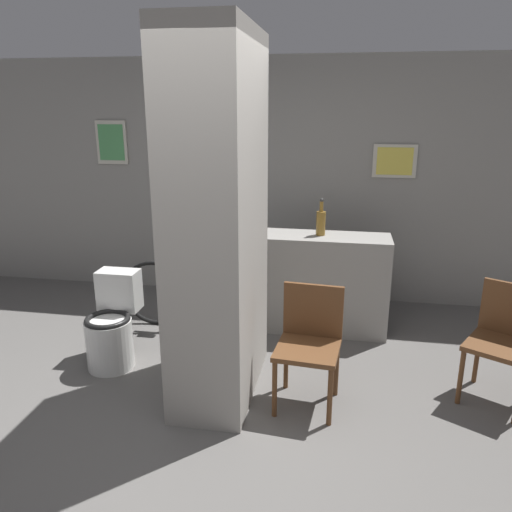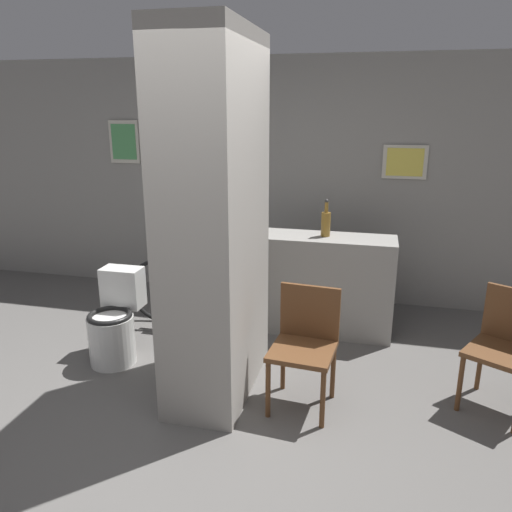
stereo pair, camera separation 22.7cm
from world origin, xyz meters
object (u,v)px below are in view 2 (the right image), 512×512
bottle_tall (326,223)px  chair_by_doorway (507,344)px  chair_near_pillar (305,341)px  toilet (115,324)px  bicycle (212,294)px

bottle_tall → chair_by_doorway: bearing=-35.5°
chair_near_pillar → chair_by_doorway: (1.39, 0.28, 0.00)m
bottle_tall → toilet: bearing=-148.7°
chair_by_doorway → bicycle: 2.57m
chair_near_pillar → bottle_tall: (-0.00, 1.28, 0.58)m
chair_near_pillar → bottle_tall: bearing=95.5°
toilet → bicycle: size_ratio=0.44×
chair_by_doorway → bicycle: (-2.45, 0.78, -0.14)m
bicycle → bottle_tall: bottle_tall is taller
toilet → bicycle: (0.60, 0.79, 0.02)m
chair_near_pillar → bicycle: size_ratio=0.50×
toilet → bottle_tall: bearing=31.3°
bottle_tall → bicycle: bearing=-168.6°
bottle_tall → chair_near_pillar: bearing=-89.8°
toilet → chair_by_doorway: chair_by_doorway is taller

